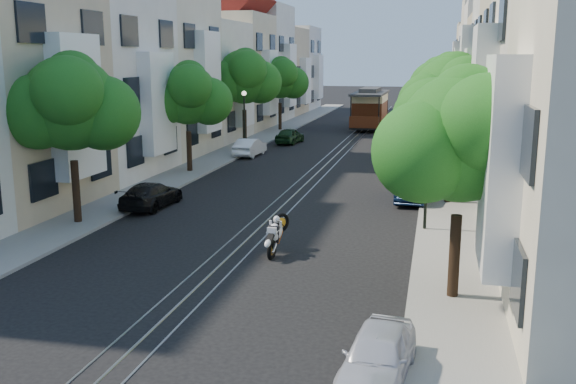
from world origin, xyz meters
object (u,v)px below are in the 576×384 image
Objects in this scene: parked_car_e_near at (378,355)px; parked_car_e_mid at (412,186)px; parked_car_w_mid at (250,147)px; parked_car_w_far at (290,136)px; tree_e_b at (454,99)px; tree_w_b at (188,96)px; lamp_west at (244,112)px; tree_w_d at (281,79)px; parked_car_e_far at (403,146)px; tree_e_c at (450,90)px; sportbike_rider at (275,233)px; lamp_east at (428,158)px; tree_e_d at (448,79)px; cable_car at (370,107)px; tree_e_a at (463,141)px; parked_car_w_near at (151,195)px; tree_w_a at (71,105)px; tree_w_c at (245,78)px.

parked_car_e_mid is (0.00, 17.44, 0.12)m from parked_car_e_near.
parked_car_w_far is (1.20, 6.84, 0.01)m from parked_car_w_mid.
tree_e_b is at bearing -15.53° from parked_car_e_mid.
tree_w_b reaches higher than lamp_west.
tree_e_b is at bearing -61.93° from tree_w_d.
lamp_west is at bearing -176.82° from parked_car_e_far.
tree_e_c is 3.69× the size of sportbike_rider.
lamp_east reaches higher than parked_car_e_mid.
tree_e_d is 16.39m from lamp_west.
cable_car is at bearing 127.62° from tree_e_d.
parked_car_w_mid reaches higher than parked_car_e_near.
parked_car_w_near is (-12.86, 8.40, -3.83)m from tree_e_a.
parked_car_e_mid is at bearing 137.07° from parked_car_w_mid.
parked_car_e_near is 17.45m from parked_car_w_near.
tree_w_d is at bearing 127.61° from parked_car_e_far.
parked_car_e_near is (4.14, -7.89, -0.19)m from sportbike_rider.
tree_w_a is 13.72m from lamp_east.
parked_car_w_mid is at bearing -169.98° from parked_car_e_far.
lamp_east is (13.44, -20.98, -2.22)m from tree_w_c.
sportbike_rider is at bearing -106.12° from tree_e_c.
tree_w_c is 25.01m from lamp_east.
tree_w_b is 0.96× the size of tree_w_d.
tree_e_b reaches higher than sportbike_rider.
parked_car_e_far is (-2.86, 26.65, -3.78)m from tree_e_a.
parked_car_e_far reaches higher than parked_car_w_near.
lamp_west is 1.17× the size of parked_car_w_far.
tree_w_d is at bearing -81.56° from parked_car_w_mid.
tree_w_b is 1.92× the size of parked_car_e_near.
cable_car is at bearing -97.73° from parked_car_w_near.
sportbike_rider is 10.41m from parked_car_e_mid.
tree_e_c reaches higher than tree_w_b.
lamp_east reaches higher than parked_car_e_near.
parked_car_w_mid is at bearing 125.22° from lamp_east.
lamp_east is at bearing -55.01° from lamp_west.
tree_w_a reaches higher than cable_car.
parked_car_w_mid is (0.00, 15.48, 0.03)m from parked_car_w_near.
tree_w_d is (0.00, 22.00, 0.20)m from tree_w_b.
tree_w_c is 20.57m from parked_car_e_mid.
parked_car_w_mid is at bearing -141.81° from tree_e_d.
tree_w_a reaches higher than lamp_west.
tree_w_a is 3.79× the size of sportbike_rider.
tree_w_a is 1.84× the size of parked_car_w_mid.
tree_w_c is 12.44m from parked_car_e_far.
tree_e_d reaches higher than tree_w_b.
parked_car_w_near is at bearing -79.85° from tree_w_b.
tree_e_d reaches higher than parked_car_e_near.
cable_car is at bearing 62.65° from tree_w_c.
parked_car_e_near is (5.10, -47.75, -1.47)m from cable_car.
tree_w_c is 11.01m from tree_w_d.
lamp_east reaches higher than sportbike_rider.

